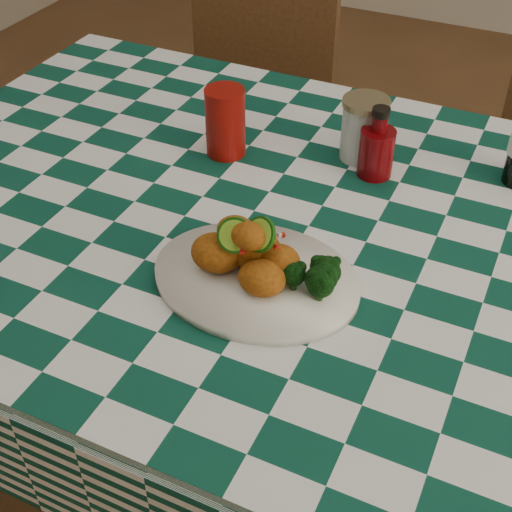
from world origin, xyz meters
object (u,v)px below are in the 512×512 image
at_px(plate, 256,279).
at_px(red_tumbler, 225,122).
at_px(fried_chicken_pile, 252,249).
at_px(ketchup_bottle, 377,142).
at_px(mason_jar, 364,129).
at_px(dining_table, 300,378).
at_px(wooden_chair_left, 240,144).

relative_size(plate, red_tumbler, 2.43).
height_order(plate, fried_chicken_pile, fried_chicken_pile).
distance_m(ketchup_bottle, mason_jar, 0.06).
xyz_separation_m(dining_table, mason_jar, (0.01, 0.25, 0.45)).
distance_m(red_tumbler, mason_jar, 0.26).
bearing_deg(mason_jar, ketchup_bottle, -48.99).
height_order(red_tumbler, wooden_chair_left, wooden_chair_left).
height_order(plate, red_tumbler, red_tumbler).
distance_m(dining_table, mason_jar, 0.52).
bearing_deg(fried_chicken_pile, mason_jar, 85.40).
relative_size(fried_chicken_pile, ketchup_bottle, 1.10).
bearing_deg(dining_table, fried_chicken_pile, -98.45).
xyz_separation_m(dining_table, fried_chicken_pile, (-0.03, -0.17, 0.46)).
bearing_deg(wooden_chair_left, red_tumbler, -70.19).
bearing_deg(fried_chicken_pile, red_tumbler, 123.03).
bearing_deg(mason_jar, dining_table, -91.94).
height_order(mason_jar, wooden_chair_left, wooden_chair_left).
bearing_deg(plate, red_tumbler, 123.82).
relative_size(plate, wooden_chair_left, 0.35).
distance_m(plate, red_tumbler, 0.39).
distance_m(plate, ketchup_bottle, 0.38).
relative_size(fried_chicken_pile, wooden_chair_left, 0.16).
xyz_separation_m(fried_chicken_pile, mason_jar, (0.03, 0.42, -0.01)).
bearing_deg(dining_table, ketchup_bottle, 75.97).
xyz_separation_m(dining_table, red_tumbler, (-0.23, 0.15, 0.46)).
relative_size(red_tumbler, ketchup_bottle, 0.98).
xyz_separation_m(dining_table, wooden_chair_left, (-0.47, 0.67, 0.07)).
relative_size(dining_table, fried_chicken_pile, 10.98).
bearing_deg(ketchup_bottle, fried_chicken_pile, -101.50).
bearing_deg(wooden_chair_left, dining_table, -59.43).
xyz_separation_m(plate, wooden_chair_left, (-0.45, 0.84, -0.33)).
bearing_deg(ketchup_bottle, wooden_chair_left, 137.68).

